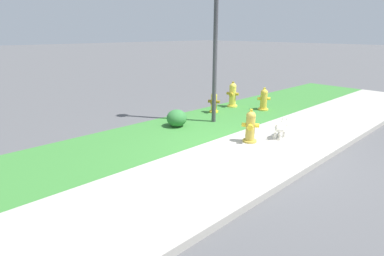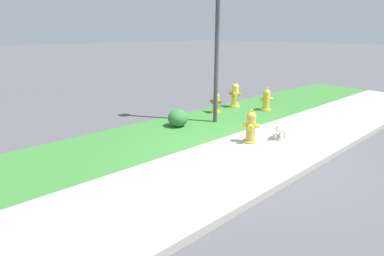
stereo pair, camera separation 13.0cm
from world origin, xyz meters
name	(u,v)px [view 1 (the left image)]	position (x,y,z in m)	size (l,w,h in m)	color
ground_plane	(254,152)	(0.00, 0.00, 0.00)	(120.00, 120.00, 0.00)	#515154
sidewalk_pavement	(254,152)	(0.00, 0.00, 0.01)	(18.00, 2.05, 0.01)	#ADA89E
grass_verge	(183,128)	(0.00, 2.16, 0.00)	(18.00, 2.27, 0.01)	#387A33
street_curb	(306,167)	(0.00, -1.10, 0.06)	(18.00, 0.16, 0.12)	#ADA89E
fire_hydrant_near_corner	(250,127)	(0.41, 0.42, 0.36)	(0.35, 0.36, 0.74)	gold
fire_hydrant_by_grass_verge	(233,95)	(2.66, 2.80, 0.39)	(0.38, 0.40, 0.81)	yellow
fire_hydrant_mid_block	(264,99)	(3.04, 1.87, 0.33)	(0.35, 0.35, 0.70)	gold
fire_hydrant_far_end	(214,103)	(1.69, 2.71, 0.30)	(0.33, 0.36, 0.64)	yellow
small_white_dog	(281,127)	(1.16, 0.12, 0.26)	(0.56, 0.28, 0.45)	silver
shrub_bush_mid_verge	(177,118)	(-0.02, 2.40, 0.22)	(0.51, 0.51, 0.44)	#337538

